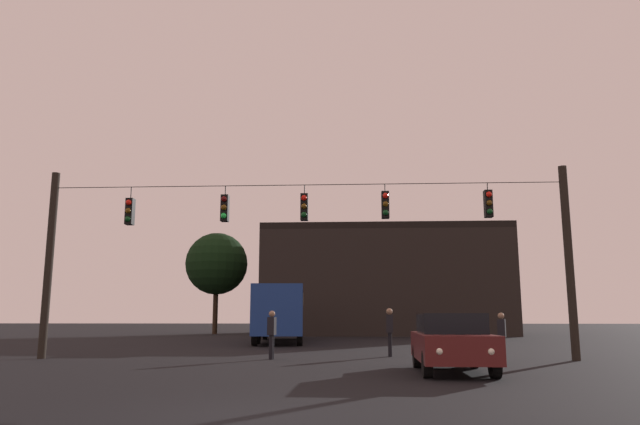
# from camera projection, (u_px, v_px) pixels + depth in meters

# --- Properties ---
(ground_plane) EXTENTS (168.00, 168.00, 0.00)m
(ground_plane) POSITION_uv_depth(u_px,v_px,m) (322.00, 343.00, 32.58)
(ground_plane) COLOR black
(ground_plane) RESTS_ON ground
(overhead_signal_span) EXTENTS (18.40, 0.44, 6.60)m
(overhead_signal_span) POSITION_uv_depth(u_px,v_px,m) (304.00, 243.00, 20.44)
(overhead_signal_span) COLOR black
(overhead_signal_span) RESTS_ON ground
(city_bus) EXTENTS (3.39, 11.17, 3.00)m
(city_bus) POSITION_uv_depth(u_px,v_px,m) (281.00, 309.00, 33.34)
(city_bus) COLOR navy
(city_bus) RESTS_ON ground
(car_near_right) EXTENTS (1.91, 4.38, 1.52)m
(car_near_right) POSITION_uv_depth(u_px,v_px,m) (451.00, 341.00, 15.38)
(car_near_right) COLOR #511919
(car_near_right) RESTS_ON ground
(pedestrian_crossing_left) EXTENTS (0.28, 0.39, 1.63)m
(pedestrian_crossing_left) POSITION_uv_depth(u_px,v_px,m) (272.00, 332.00, 20.06)
(pedestrian_crossing_left) COLOR black
(pedestrian_crossing_left) RESTS_ON ground
(pedestrian_crossing_center) EXTENTS (0.26, 0.38, 1.73)m
(pedestrian_crossing_center) POSITION_uv_depth(u_px,v_px,m) (390.00, 329.00, 21.38)
(pedestrian_crossing_center) COLOR black
(pedestrian_crossing_center) RESTS_ON ground
(pedestrian_crossing_right) EXTENTS (0.34, 0.42, 1.56)m
(pedestrian_crossing_right) POSITION_uv_depth(u_px,v_px,m) (502.00, 334.00, 18.99)
(pedestrian_crossing_right) COLOR black
(pedestrian_crossing_right) RESTS_ON ground
(corner_building) EXTENTS (18.85, 12.75, 8.32)m
(corner_building) POSITION_uv_depth(u_px,v_px,m) (383.00, 283.00, 48.69)
(corner_building) COLOR black
(corner_building) RESTS_ON ground
(tree_left_silhouette) EXTENTS (5.14, 5.14, 8.33)m
(tree_left_silhouette) POSITION_uv_depth(u_px,v_px,m) (217.00, 264.00, 48.88)
(tree_left_silhouette) COLOR #2D2116
(tree_left_silhouette) RESTS_ON ground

